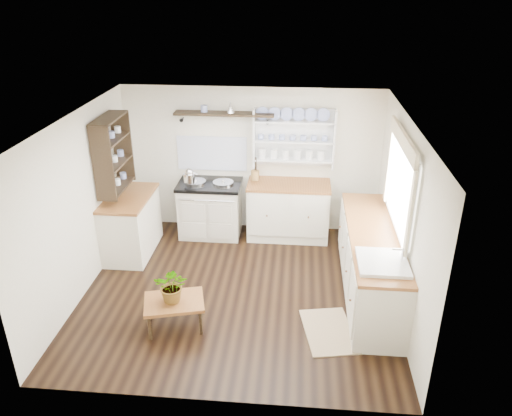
{
  "coord_description": "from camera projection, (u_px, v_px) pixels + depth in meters",
  "views": [
    {
      "loc": [
        0.73,
        -5.48,
        3.79
      ],
      "look_at": [
        0.21,
        0.25,
        1.1
      ],
      "focal_mm": 35.0,
      "sensor_mm": 36.0,
      "label": 1
    }
  ],
  "objects": [
    {
      "name": "window",
      "position": [
        400.0,
        182.0,
        5.93
      ],
      "size": [
        0.08,
        1.55,
        1.22
      ],
      "color": "white",
      "rests_on": "wall_right"
    },
    {
      "name": "left_cabinets",
      "position": [
        131.0,
        224.0,
        7.37
      ],
      "size": [
        0.62,
        1.13,
        0.9
      ],
      "color": "beige",
      "rests_on": "floor"
    },
    {
      "name": "floor_rug",
      "position": [
        329.0,
        331.0,
        5.84
      ],
      "size": [
        0.7,
        0.94,
        0.02
      ],
      "primitive_type": "cube",
      "rotation": [
        0.0,
        0.0,
        0.19
      ],
      "color": "#87714E",
      "rests_on": "floor"
    },
    {
      "name": "potted_plant",
      "position": [
        173.0,
        285.0,
        5.69
      ],
      "size": [
        0.38,
        0.33,
        0.43
      ],
      "primitive_type": "imported",
      "rotation": [
        0.0,
        0.0,
        -0.0
      ],
      "color": "#3F7233",
      "rests_on": "center_table"
    },
    {
      "name": "kettle",
      "position": [
        189.0,
        175.0,
        7.55
      ],
      "size": [
        0.18,
        0.18,
        0.22
      ],
      "primitive_type": null,
      "color": "silver",
      "rests_on": "aga_cooker"
    },
    {
      "name": "ceiling",
      "position": [
        235.0,
        121.0,
        5.64
      ],
      "size": [
        4.0,
        3.8,
        0.01
      ],
      "primitive_type": "cube",
      "color": "white",
      "rests_on": "wall_back"
    },
    {
      "name": "floor",
      "position": [
        238.0,
        290.0,
        6.61
      ],
      "size": [
        4.0,
        3.8,
        0.01
      ],
      "primitive_type": "cube",
      "color": "black",
      "rests_on": "ground"
    },
    {
      "name": "high_shelf",
      "position": [
        224.0,
        114.0,
        7.44
      ],
      "size": [
        1.5,
        0.29,
        0.16
      ],
      "color": "black",
      "rests_on": "wall_back"
    },
    {
      "name": "wall_back",
      "position": [
        252.0,
        160.0,
        7.84
      ],
      "size": [
        4.0,
        0.02,
        2.3
      ],
      "primitive_type": "cube",
      "color": "beige",
      "rests_on": "ground"
    },
    {
      "name": "belfast_sink",
      "position": [
        381.0,
        272.0,
        5.55
      ],
      "size": [
        0.55,
        0.6,
        0.45
      ],
      "color": "white",
      "rests_on": "right_cabinets"
    },
    {
      "name": "wall_left",
      "position": [
        80.0,
        206.0,
        6.29
      ],
      "size": [
        0.02,
        3.8,
        2.3
      ],
      "primitive_type": "cube",
      "color": "beige",
      "rests_on": "ground"
    },
    {
      "name": "right_cabinets",
      "position": [
        371.0,
        263.0,
        6.37
      ],
      "size": [
        0.62,
        2.43,
        0.9
      ],
      "color": "beige",
      "rests_on": "floor"
    },
    {
      "name": "utensil_crock",
      "position": [
        255.0,
        175.0,
        7.7
      ],
      "size": [
        0.13,
        0.13,
        0.15
      ],
      "primitive_type": "cylinder",
      "color": "olive",
      "rests_on": "back_cabinets"
    },
    {
      "name": "back_cabinets",
      "position": [
        288.0,
        210.0,
        7.81
      ],
      "size": [
        1.27,
        0.63,
        0.9
      ],
      "color": "beige",
      "rests_on": "floor"
    },
    {
      "name": "left_shelving",
      "position": [
        113.0,
        153.0,
        6.92
      ],
      "size": [
        0.28,
        0.8,
        1.05
      ],
      "primitive_type": "cube",
      "color": "black",
      "rests_on": "wall_left"
    },
    {
      "name": "aga_cooker",
      "position": [
        210.0,
        208.0,
        7.89
      ],
      "size": [
        0.98,
        0.68,
        0.91
      ],
      "color": "beige",
      "rests_on": "floor"
    },
    {
      "name": "plate_rack",
      "position": [
        294.0,
        137.0,
        7.58
      ],
      "size": [
        1.2,
        0.22,
        0.9
      ],
      "color": "white",
      "rests_on": "wall_back"
    },
    {
      "name": "wall_right",
      "position": [
        403.0,
        219.0,
        5.96
      ],
      "size": [
        0.02,
        3.8,
        2.3
      ],
      "primitive_type": "cube",
      "color": "beige",
      "rests_on": "ground"
    },
    {
      "name": "center_table",
      "position": [
        174.0,
        304.0,
        5.8
      ],
      "size": [
        0.78,
        0.64,
        0.37
      ],
      "rotation": [
        0.0,
        0.0,
        0.25
      ],
      "color": "brown",
      "rests_on": "floor"
    }
  ]
}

